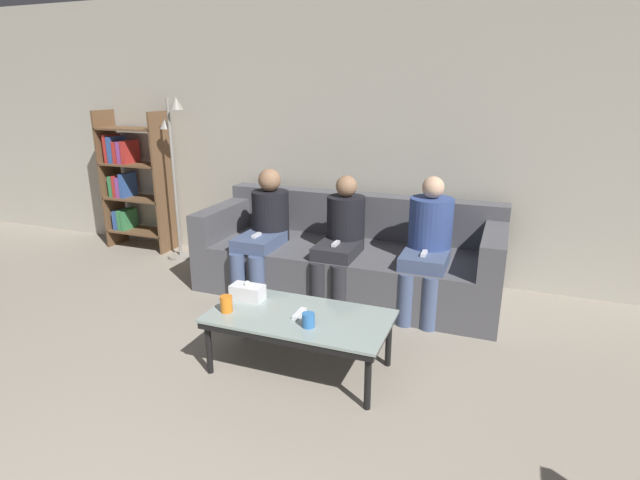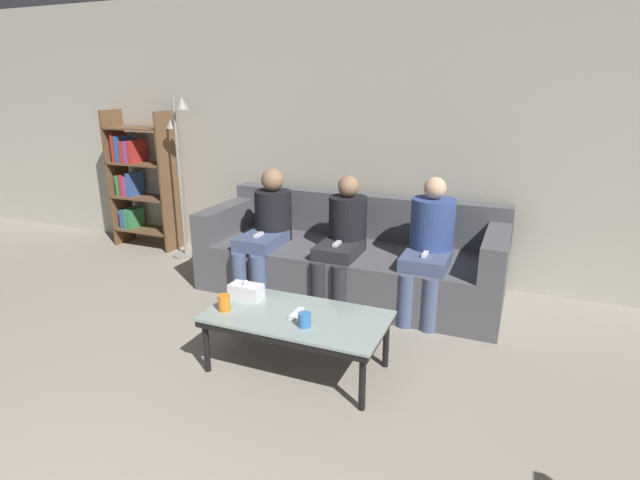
{
  "view_description": "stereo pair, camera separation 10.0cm",
  "coord_description": "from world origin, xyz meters",
  "px_view_note": "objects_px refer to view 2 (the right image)",
  "views": [
    {
      "loc": [
        1.25,
        -0.58,
        1.76
      ],
      "look_at": [
        0.0,
        2.67,
        0.67
      ],
      "focal_mm": 28.0,
      "sensor_mm": 36.0,
      "label": 1
    },
    {
      "loc": [
        1.34,
        -0.54,
        1.76
      ],
      "look_at": [
        0.0,
        2.67,
        0.67
      ],
      "focal_mm": 28.0,
      "sensor_mm": 36.0,
      "label": 2
    }
  ],
  "objects_px": {
    "tissue_box": "(246,291)",
    "game_remote": "(296,313)",
    "standing_lamp": "(180,162)",
    "couch": "(351,258)",
    "seated_person_mid_left": "(343,236)",
    "bookshelf": "(138,178)",
    "cup_near_left": "(305,320)",
    "seated_person_left_end": "(267,227)",
    "seated_person_mid_right": "(429,243)",
    "cup_near_right": "(224,303)",
    "coffee_table": "(297,320)"
  },
  "relations": [
    {
      "from": "tissue_box",
      "to": "game_remote",
      "type": "xyz_separation_m",
      "value": [
        0.42,
        -0.1,
        -0.04
      ]
    },
    {
      "from": "tissue_box",
      "to": "standing_lamp",
      "type": "xyz_separation_m",
      "value": [
        -1.61,
        1.46,
        0.57
      ]
    },
    {
      "from": "tissue_box",
      "to": "standing_lamp",
      "type": "height_order",
      "value": "standing_lamp"
    },
    {
      "from": "couch",
      "to": "seated_person_mid_left",
      "type": "xyz_separation_m",
      "value": [
        0.0,
        -0.22,
        0.26
      ]
    },
    {
      "from": "game_remote",
      "to": "bookshelf",
      "type": "relative_size",
      "value": 0.1
    },
    {
      "from": "couch",
      "to": "cup_near_left",
      "type": "xyz_separation_m",
      "value": [
        0.23,
        -1.49,
        0.13
      ]
    },
    {
      "from": "bookshelf",
      "to": "standing_lamp",
      "type": "xyz_separation_m",
      "value": [
        0.71,
        -0.14,
        0.24
      ]
    },
    {
      "from": "seated_person_left_end",
      "to": "seated_person_mid_right",
      "type": "height_order",
      "value": "seated_person_mid_right"
    },
    {
      "from": "couch",
      "to": "bookshelf",
      "type": "xyz_separation_m",
      "value": [
        -2.62,
        0.33,
        0.47
      ]
    },
    {
      "from": "cup_near_left",
      "to": "tissue_box",
      "type": "xyz_separation_m",
      "value": [
        -0.53,
        0.22,
        0.01
      ]
    },
    {
      "from": "cup_near_left",
      "to": "bookshelf",
      "type": "distance_m",
      "value": 3.4
    },
    {
      "from": "cup_near_left",
      "to": "game_remote",
      "type": "bearing_deg",
      "value": 131.82
    },
    {
      "from": "seated_person_mid_left",
      "to": "seated_person_left_end",
      "type": "bearing_deg",
      "value": -179.45
    },
    {
      "from": "seated_person_mid_left",
      "to": "cup_near_right",
      "type": "bearing_deg",
      "value": -104.76
    },
    {
      "from": "seated_person_left_end",
      "to": "seated_person_mid_left",
      "type": "relative_size",
      "value": 1.01
    },
    {
      "from": "tissue_box",
      "to": "standing_lamp",
      "type": "relative_size",
      "value": 0.13
    },
    {
      "from": "tissue_box",
      "to": "seated_person_mid_left",
      "type": "relative_size",
      "value": 0.21
    },
    {
      "from": "seated_person_mid_left",
      "to": "coffee_table",
      "type": "bearing_deg",
      "value": -84.29
    },
    {
      "from": "tissue_box",
      "to": "bookshelf",
      "type": "bearing_deg",
      "value": 145.39
    },
    {
      "from": "game_remote",
      "to": "cup_near_right",
      "type": "bearing_deg",
      "value": -164.95
    },
    {
      "from": "couch",
      "to": "seated_person_left_end",
      "type": "distance_m",
      "value": 0.79
    },
    {
      "from": "standing_lamp",
      "to": "tissue_box",
      "type": "bearing_deg",
      "value": -42.19
    },
    {
      "from": "standing_lamp",
      "to": "seated_person_mid_left",
      "type": "relative_size",
      "value": 1.57
    },
    {
      "from": "game_remote",
      "to": "seated_person_mid_left",
      "type": "bearing_deg",
      "value": 95.71
    },
    {
      "from": "seated_person_left_end",
      "to": "cup_near_right",
      "type": "bearing_deg",
      "value": -73.65
    },
    {
      "from": "cup_near_right",
      "to": "tissue_box",
      "type": "relative_size",
      "value": 0.48
    },
    {
      "from": "tissue_box",
      "to": "seated_person_left_end",
      "type": "relative_size",
      "value": 0.21
    },
    {
      "from": "tissue_box",
      "to": "standing_lamp",
      "type": "distance_m",
      "value": 2.25
    },
    {
      "from": "couch",
      "to": "tissue_box",
      "type": "xyz_separation_m",
      "value": [
        -0.3,
        -1.27,
        0.14
      ]
    },
    {
      "from": "couch",
      "to": "seated_person_mid_left",
      "type": "bearing_deg",
      "value": -90.0
    },
    {
      "from": "cup_near_right",
      "to": "tissue_box",
      "type": "bearing_deg",
      "value": 81.68
    },
    {
      "from": "coffee_table",
      "to": "tissue_box",
      "type": "height_order",
      "value": "tissue_box"
    },
    {
      "from": "cup_near_left",
      "to": "game_remote",
      "type": "relative_size",
      "value": 0.57
    },
    {
      "from": "cup_near_left",
      "to": "seated_person_mid_left",
      "type": "xyz_separation_m",
      "value": [
        -0.23,
        1.27,
        0.13
      ]
    },
    {
      "from": "bookshelf",
      "to": "game_remote",
      "type": "bearing_deg",
      "value": -31.8
    },
    {
      "from": "seated_person_mid_left",
      "to": "standing_lamp",
      "type": "bearing_deg",
      "value": 167.99
    },
    {
      "from": "tissue_box",
      "to": "game_remote",
      "type": "relative_size",
      "value": 1.47
    },
    {
      "from": "cup_near_right",
      "to": "standing_lamp",
      "type": "xyz_separation_m",
      "value": [
        -1.58,
        1.68,
        0.57
      ]
    },
    {
      "from": "couch",
      "to": "coffee_table",
      "type": "height_order",
      "value": "couch"
    },
    {
      "from": "standing_lamp",
      "to": "seated_person_mid_left",
      "type": "xyz_separation_m",
      "value": [
        1.91,
        -0.41,
        -0.45
      ]
    },
    {
      "from": "cup_near_right",
      "to": "seated_person_left_end",
      "type": "height_order",
      "value": "seated_person_left_end"
    },
    {
      "from": "coffee_table",
      "to": "game_remote",
      "type": "distance_m",
      "value": 0.05
    },
    {
      "from": "couch",
      "to": "coffee_table",
      "type": "bearing_deg",
      "value": -85.21
    },
    {
      "from": "couch",
      "to": "seated_person_mid_right",
      "type": "bearing_deg",
      "value": -15.92
    },
    {
      "from": "game_remote",
      "to": "standing_lamp",
      "type": "xyz_separation_m",
      "value": [
        -2.03,
        1.55,
        0.62
      ]
    },
    {
      "from": "bookshelf",
      "to": "couch",
      "type": "bearing_deg",
      "value": -7.14
    },
    {
      "from": "seated_person_left_end",
      "to": "cup_near_left",
      "type": "bearing_deg",
      "value": -53.67
    },
    {
      "from": "couch",
      "to": "standing_lamp",
      "type": "xyz_separation_m",
      "value": [
        -1.91,
        0.19,
        0.71
      ]
    },
    {
      "from": "cup_near_left",
      "to": "cup_near_right",
      "type": "distance_m",
      "value": 0.56
    },
    {
      "from": "coffee_table",
      "to": "tissue_box",
      "type": "xyz_separation_m",
      "value": [
        -0.42,
        0.1,
        0.09
      ]
    }
  ]
}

